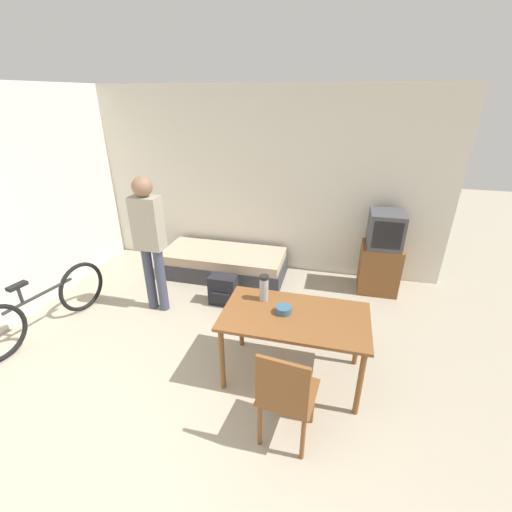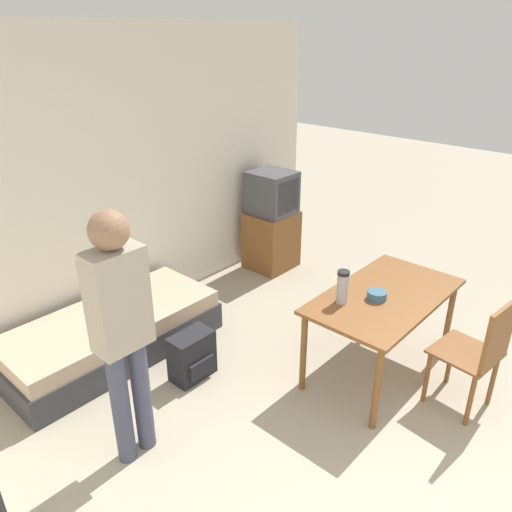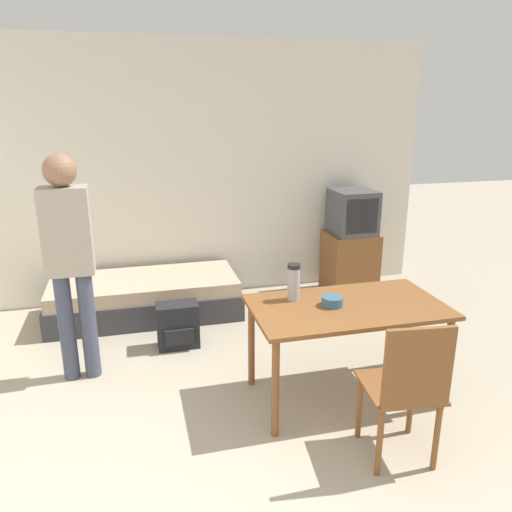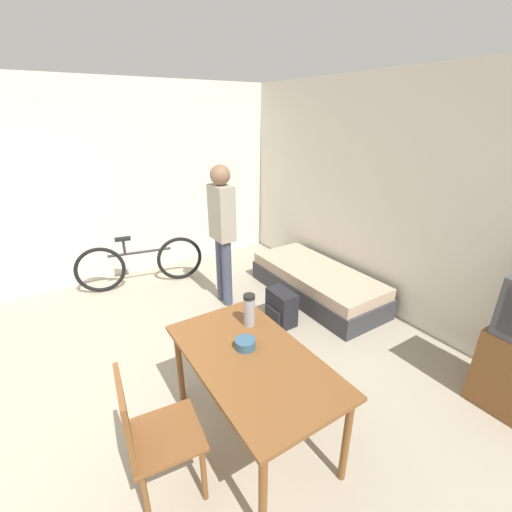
# 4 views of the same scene
# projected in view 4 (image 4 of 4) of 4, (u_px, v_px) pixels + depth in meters

# --- Properties ---
(ground_plane) EXTENTS (20.00, 20.00, 0.00)m
(ground_plane) POSITION_uv_depth(u_px,v_px,m) (32.00, 421.00, 2.73)
(ground_plane) COLOR #9E937F
(wall_back) EXTENTS (5.75, 0.06, 2.70)m
(wall_back) POSITION_uv_depth(u_px,v_px,m) (372.00, 196.00, 4.08)
(wall_back) COLOR silver
(wall_back) RESTS_ON ground_plane
(wall_left) EXTENTS (0.06, 4.74, 2.70)m
(wall_left) POSITION_uv_depth(u_px,v_px,m) (153.00, 180.00, 5.00)
(wall_left) COLOR silver
(wall_left) RESTS_ON ground_plane
(daybed) EXTENTS (1.87, 0.81, 0.39)m
(daybed) POSITION_uv_depth(u_px,v_px,m) (316.00, 283.00, 4.51)
(daybed) COLOR #333338
(daybed) RESTS_ON ground_plane
(dining_table) EXTENTS (1.35, 0.76, 0.72)m
(dining_table) POSITION_uv_depth(u_px,v_px,m) (252.00, 366.00, 2.37)
(dining_table) COLOR brown
(dining_table) RESTS_ON ground_plane
(wooden_chair) EXTENTS (0.47, 0.47, 0.94)m
(wooden_chair) POSITION_uv_depth(u_px,v_px,m) (148.00, 433.00, 2.01)
(wooden_chair) COLOR brown
(wooden_chair) RESTS_ON ground_plane
(bicycle) EXTENTS (0.37, 1.68, 0.74)m
(bicycle) POSITION_uv_depth(u_px,v_px,m) (141.00, 263.00, 4.75)
(bicycle) COLOR black
(bicycle) RESTS_ON ground_plane
(person_standing) EXTENTS (0.34, 0.23, 1.74)m
(person_standing) POSITION_uv_depth(u_px,v_px,m) (222.00, 226.00, 4.06)
(person_standing) COLOR #3D4256
(person_standing) RESTS_ON ground_plane
(thermos_flask) EXTENTS (0.09, 0.09, 0.27)m
(thermos_flask) POSITION_uv_depth(u_px,v_px,m) (249.00, 309.00, 2.64)
(thermos_flask) COLOR #99999E
(thermos_flask) RESTS_ON dining_table
(mate_bowl) EXTENTS (0.15, 0.15, 0.07)m
(mate_bowl) POSITION_uv_depth(u_px,v_px,m) (245.00, 344.00, 2.42)
(mate_bowl) COLOR #335670
(mate_bowl) RESTS_ON dining_table
(backpack) EXTENTS (0.36, 0.24, 0.40)m
(backpack) POSITION_uv_depth(u_px,v_px,m) (281.00, 307.00, 3.93)
(backpack) COLOR black
(backpack) RESTS_ON ground_plane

